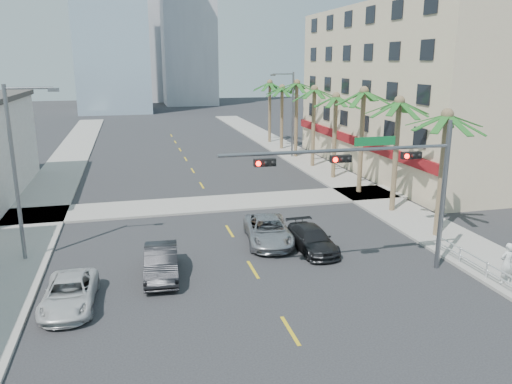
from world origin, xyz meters
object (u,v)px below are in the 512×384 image
car_lane_center (268,230)px  pedestrian (507,263)px  car_parked_far (69,294)px  traffic_signal_mast (385,173)px  car_lane_left (161,262)px  car_lane_right (312,239)px

car_lane_center → pedestrian: pedestrian is taller
car_parked_far → traffic_signal_mast: bearing=1.7°
traffic_signal_mast → car_parked_far: size_ratio=2.49×
car_lane_left → pedestrian: bearing=-14.2°
car_parked_far → pedestrian: bearing=-5.9°
traffic_signal_mast → car_lane_right: traffic_signal_mast is taller
car_lane_center → pedestrian: 12.19m
car_lane_right → car_lane_center: bearing=136.3°
traffic_signal_mast → pedestrian: size_ratio=5.66×
car_lane_left → pedestrian: 16.01m
car_lane_center → pedestrian: (9.01, -8.19, 0.41)m
car_lane_center → car_lane_right: size_ratio=1.18×
car_lane_center → car_parked_far: bearing=-144.5°
car_lane_left → car_lane_right: bearing=14.0°
car_lane_right → pedestrian: size_ratio=2.26×
traffic_signal_mast → pedestrian: (4.99, -2.60, -3.93)m
car_lane_center → car_lane_right: (2.00, -1.77, -0.08)m
car_parked_far → pedestrian: size_ratio=2.27×
traffic_signal_mast → car_lane_right: bearing=117.9°
car_parked_far → car_lane_center: car_lane_center is taller
car_lane_center → car_lane_left: bearing=-145.0°
car_lane_center → pedestrian: size_ratio=2.66×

